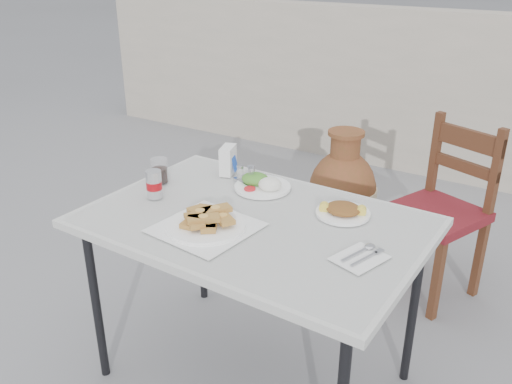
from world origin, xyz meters
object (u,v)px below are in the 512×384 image
Objects in this scene: pide_plate at (206,220)px; cola_glass at (160,172)px; salad_rice_plate at (262,184)px; napkin_holder at (228,160)px; soda_can at (154,184)px; cafe_table at (254,230)px; terracotta_urn at (342,192)px; chair at (441,209)px; salad_chopped_plate at (343,210)px; condiment_caddy at (248,177)px.

cola_glass is (-0.40, 0.22, 0.01)m from pide_plate.
napkin_holder reaches higher than salad_rice_plate.
soda_can is (-0.32, 0.10, 0.03)m from pide_plate.
napkin_holder is (-0.32, 0.30, 0.11)m from cafe_table.
terracotta_urn is (0.14, 0.92, -0.46)m from napkin_holder.
chair is at bearing 45.61° from cola_glass.
salad_chopped_plate is 0.71m from soda_can.
cola_glass reaches higher than terracotta_urn.
pide_plate reaches higher than cafe_table.
chair reaches higher than cafe_table.
salad_rice_plate reaches higher than salad_chopped_plate.
pide_plate is at bearing -135.75° from salad_chopped_plate.
terracotta_urn is (-0.18, 1.21, -0.35)m from cafe_table.
chair is (0.83, 1.06, -0.32)m from soda_can.
napkin_holder reaches higher than soda_can.
cola_glass is at bearing 151.14° from pide_plate.
cafe_table is at bearing -8.21° from cola_glass.
salad_chopped_plate is 0.22× the size of chair.
chair reaches higher than cola_glass.
cola_glass is (-0.39, -0.16, 0.02)m from salad_rice_plate.
cafe_table is at bearing -61.29° from napkin_holder.
condiment_caddy is 0.15× the size of chair.
pide_plate is 1.51× the size of salad_rice_plate.
pide_plate is 1.73× the size of salad_chopped_plate.
chair reaches higher than terracotta_urn.
cafe_table is 0.43m from soda_can.
pide_plate is 0.33m from soda_can.
soda_can is at bearing -100.63° from terracotta_urn.
cafe_table is 1.37× the size of chair.
cola_glass is at bearing 123.84° from soda_can.
cola_glass is at bearing 171.79° from cafe_table.
salad_chopped_plate is 1.81× the size of soda_can.
napkin_holder reaches higher than cafe_table.
napkin_holder is (-0.57, 0.10, 0.04)m from salad_chopped_plate.
cafe_table is at bearing -142.87° from salad_chopped_plate.
napkin_holder reaches higher than condiment_caddy.
cafe_table is at bearing -64.48° from salad_rice_plate.
pide_plate is at bearing -86.66° from terracotta_urn.
cafe_table is at bearing 57.09° from pide_plate.
pide_plate is 0.39m from salad_rice_plate.
salad_chopped_plate is at bearing 20.25° from soda_can.
pide_plate is 3.13× the size of soda_can.
condiment_caddy is (0.31, 0.19, -0.02)m from cola_glass.
salad_rice_plate is 0.42m from cola_glass.
salad_rice_plate is 0.98m from chair.
pide_plate is 3.43× the size of cola_glass.
salad_rice_plate is (-0.02, 0.39, -0.01)m from pide_plate.
cafe_table is at bearing 7.43° from soda_can.
pide_plate is 0.39× the size of chair.
napkin_holder is 1.03m from terracotta_urn.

